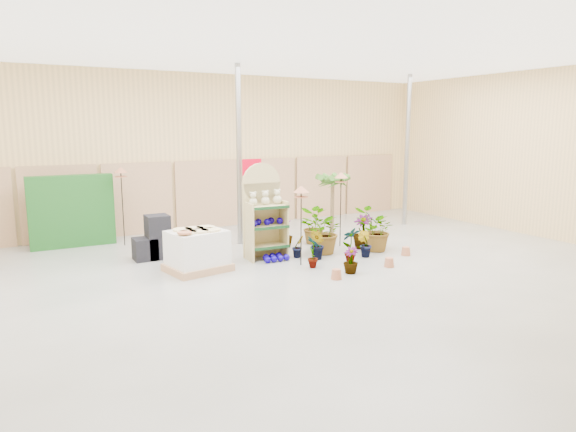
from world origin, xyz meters
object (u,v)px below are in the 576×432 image
display_shelf (264,215)px  potted_plant_2 (323,231)px  bird_table_front (301,192)px  pallet_stack (197,251)px

display_shelf → potted_plant_2: bearing=-13.8°
display_shelf → bird_table_front: bearing=-65.5°
pallet_stack → potted_plant_2: potted_plant_2 is taller
display_shelf → pallet_stack: (-1.72, -0.37, -0.56)m
pallet_stack → display_shelf: bearing=1.5°
bird_table_front → display_shelf: bearing=111.3°
display_shelf → bird_table_front: size_ratio=1.25×
bird_table_front → potted_plant_2: bearing=32.7°
bird_table_front → potted_plant_2: size_ratio=1.59×
pallet_stack → potted_plant_2: bearing=-11.5°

